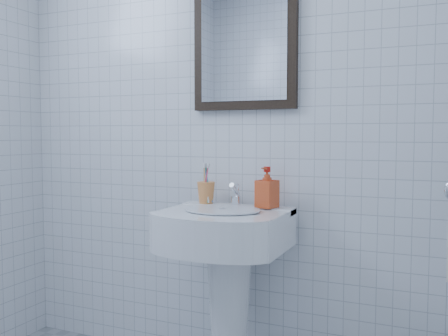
% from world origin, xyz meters
% --- Properties ---
extents(wall_back, '(2.20, 0.02, 2.50)m').
position_xyz_m(wall_back, '(0.00, 1.20, 1.25)').
color(wall_back, silver).
rests_on(wall_back, ground).
extents(washbasin, '(0.53, 0.39, 0.81)m').
position_xyz_m(washbasin, '(0.15, 0.98, 0.54)').
color(washbasin, white).
rests_on(washbasin, ground).
extents(faucet, '(0.04, 0.10, 0.11)m').
position_xyz_m(faucet, '(0.15, 1.08, 0.85)').
color(faucet, silver).
rests_on(faucet, washbasin).
extents(toothbrush_cup, '(0.09, 0.09, 0.10)m').
position_xyz_m(toothbrush_cup, '(-0.01, 1.10, 0.85)').
color(toothbrush_cup, '#E78843').
rests_on(toothbrush_cup, washbasin).
extents(soap_dispenser, '(0.10, 0.10, 0.18)m').
position_xyz_m(soap_dispenser, '(0.30, 1.09, 0.89)').
color(soap_dispenser, '#C23D13').
rests_on(soap_dispenser, washbasin).
extents(wall_mirror, '(0.50, 0.04, 0.62)m').
position_xyz_m(wall_mirror, '(0.15, 1.18, 1.55)').
color(wall_mirror, black).
rests_on(wall_mirror, wall_back).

